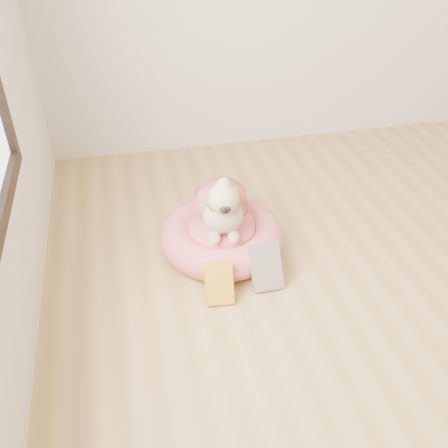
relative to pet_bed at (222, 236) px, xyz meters
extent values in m
cylinder|color=#E75A6B|center=(0.00, 0.00, -0.03)|extent=(0.45, 0.45, 0.09)
torus|color=#E75A6B|center=(0.00, 0.00, 0.00)|extent=(0.62, 0.62, 0.16)
cylinder|color=#E75A6B|center=(0.00, 0.00, 0.04)|extent=(0.33, 0.33, 0.08)
cube|color=yellow|center=(-0.09, -0.35, 0.01)|extent=(0.13, 0.13, 0.17)
cube|color=silver|center=(0.14, -0.30, 0.02)|extent=(0.15, 0.15, 0.20)
camera|label=1|loc=(-0.43, -1.95, 1.52)|focal=40.00mm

